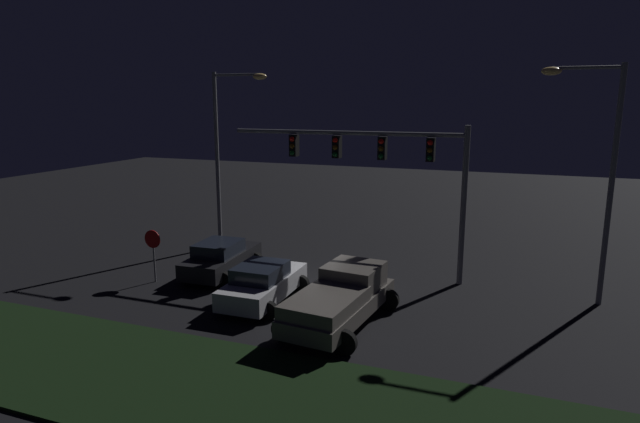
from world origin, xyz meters
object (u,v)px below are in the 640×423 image
Objects in this scene: pickup_truck at (342,295)px; traffic_signal_gantry at (383,160)px; street_lamp_left at (226,140)px; car_sedan_far at (263,283)px; street_lamp_right at (598,157)px; stop_sign at (153,246)px; car_sedan at (221,258)px.

traffic_signal_gantry is at bearing 6.61° from pickup_truck.
pickup_truck is 0.63× the size of street_lamp_left.
car_sedan_far is 0.50× the size of street_lamp_left.
street_lamp_left is at bearing 172.79° from street_lamp_right.
traffic_signal_gantry reaches higher than pickup_truck.
street_lamp_left reaches higher than stop_sign.
pickup_truck is 1.25× the size of car_sedan.
street_lamp_left reaches higher than car_sedan_far.
street_lamp_right is at bearing 12.83° from stop_sign.
stop_sign is (-2.09, -1.85, 0.82)m from car_sedan.
street_lamp_right is (16.34, -2.07, -0.07)m from street_lamp_left.
traffic_signal_gantry is 7.98m from street_lamp_right.
car_sedan is 8.15m from traffic_signal_gantry.
pickup_truck is at bearing -104.91° from car_sedan_far.
street_lamp_right is (7.89, 5.05, 4.46)m from pickup_truck.
street_lamp_right reaches higher than pickup_truck.
stop_sign is at bearing -167.17° from street_lamp_right.
car_sedan is 2.90m from stop_sign.
pickup_truck is 11.93m from street_lamp_left.
street_lamp_right is at bearing -51.44° from pickup_truck.
street_lamp_right is 3.91× the size of stop_sign.
car_sedan_far is 0.51× the size of street_lamp_right.
stop_sign reaches higher than car_sedan.
street_lamp_left is 3.95× the size of stop_sign.
traffic_signal_gantry is (6.50, 2.39, 4.29)m from car_sedan.
stop_sign is (-8.65, 1.29, 0.56)m from pickup_truck.
street_lamp_right is 17.41m from stop_sign.
car_sedan and car_sedan_far have the same top height.
street_lamp_left reaches higher than traffic_signal_gantry.
pickup_truck is at bearing -40.14° from street_lamp_left.
pickup_truck is 6.84m from traffic_signal_gantry.
street_lamp_right reaches higher than car_sedan_far.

